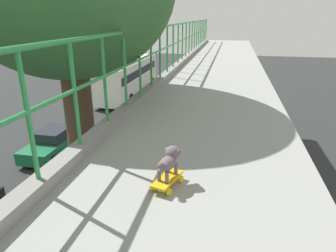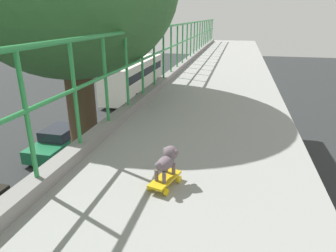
{
  "view_description": "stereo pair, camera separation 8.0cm",
  "coord_description": "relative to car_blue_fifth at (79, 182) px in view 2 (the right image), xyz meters",
  "views": [
    {
      "loc": [
        1.43,
        -1.73,
        7.39
      ],
      "look_at": [
        0.69,
        1.78,
        6.07
      ],
      "focal_mm": 32.16,
      "sensor_mm": 36.0,
      "label": 1
    },
    {
      "loc": [
        1.5,
        -1.72,
        7.39
      ],
      "look_at": [
        0.69,
        1.78,
        6.07
      ],
      "focal_mm": 32.16,
      "sensor_mm": 36.0,
      "label": 2
    }
  ],
  "objects": [
    {
      "name": "city_bus",
      "position": [
        -3.47,
        17.48,
        1.22
      ],
      "size": [
        2.66,
        11.59,
        3.32
      ],
      "color": "white",
      "rests_on": "ground"
    },
    {
      "name": "small_dog",
      "position": [
        5.71,
        -7.63,
        5.44
      ],
      "size": [
        0.21,
        0.36,
        0.28
      ],
      "color": "#65555F",
      "rests_on": "toy_skateboard"
    },
    {
      "name": "toy_skateboard",
      "position": [
        5.7,
        -7.68,
        5.24
      ],
      "size": [
        0.28,
        0.43,
        0.09
      ],
      "color": "gold",
      "rests_on": "overpass_deck"
    },
    {
      "name": "car_silver_seventh",
      "position": [
        0.09,
        6.6,
        -0.03
      ],
      "size": [
        1.75,
        4.43,
        1.39
      ],
      "color": "#AEB6BE",
      "rests_on": "ground"
    },
    {
      "name": "green_railing",
      "position": [
        4.55,
        -8.42,
        5.44
      ],
      "size": [
        0.2,
        36.45,
        1.33
      ],
      "color": "gray",
      "rests_on": "overpass_deck"
    },
    {
      "name": "car_green_sixth",
      "position": [
        -3.27,
        3.74,
        0.02
      ],
      "size": [
        1.87,
        4.3,
        1.45
      ],
      "color": "#18633B",
      "rests_on": "ground"
    },
    {
      "name": "car_blue_fifth",
      "position": [
        0.0,
        0.0,
        0.0
      ],
      "size": [
        1.81,
        4.51,
        1.41
      ],
      "color": "#213B9A",
      "rests_on": "ground"
    }
  ]
}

